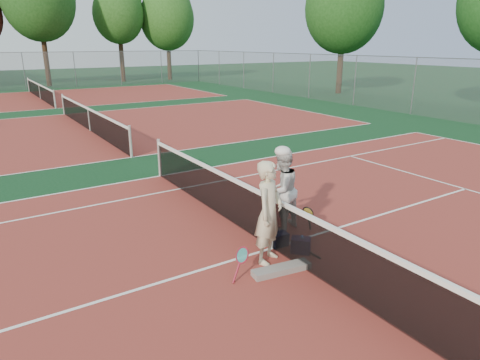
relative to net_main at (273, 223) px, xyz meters
name	(u,v)px	position (x,y,z in m)	size (l,w,h in m)	color
ground	(273,248)	(0.00, 0.00, -0.51)	(130.00, 130.00, 0.00)	black
court_main	(273,248)	(0.00, 0.00, -0.51)	(23.77, 10.97, 0.01)	maroon
court_far_a	(90,131)	(0.00, 13.50, -0.51)	(23.77, 10.97, 0.01)	maroon
court_far_b	(41,99)	(0.00, 27.00, -0.51)	(23.77, 10.97, 0.01)	maroon
net_main	(273,223)	(0.00, 0.00, 0.00)	(0.10, 10.98, 1.02)	black
net_far_a	(89,119)	(0.00, 13.50, 0.00)	(0.10, 10.98, 1.02)	black
net_far_b	(40,91)	(0.00, 27.00, 0.00)	(0.10, 10.98, 1.02)	black
fence_back	(24,71)	(0.00, 34.00, 0.99)	(32.00, 0.06, 3.00)	slate
fence_right	(450,90)	(16.00, 6.75, 0.99)	(54.50, 0.06, 3.00)	slate
player_a	(269,212)	(-0.35, -0.32, 0.41)	(0.67, 0.44, 1.84)	beige
player_b	(281,190)	(0.68, 0.65, 0.34)	(0.83, 0.65, 1.71)	silver
racket_red	(242,263)	(-1.07, -0.58, -0.24)	(0.33, 0.27, 0.53)	maroon
racket_black_held	(308,220)	(1.02, 0.19, -0.23)	(0.25, 0.27, 0.57)	black
racket_spare	(300,248)	(0.37, -0.36, -0.46)	(0.60, 0.27, 0.11)	black
sports_bag_navy	(279,239)	(0.17, 0.03, -0.38)	(0.33, 0.22, 0.26)	black
sports_bag_purple	(301,245)	(0.34, -0.41, -0.37)	(0.35, 0.24, 0.28)	#26102C
net_cover_canvas	(282,269)	(-0.41, -0.80, -0.45)	(1.05, 0.24, 0.11)	slate
water_bottle	(302,245)	(0.36, -0.41, -0.36)	(0.09, 0.09, 0.30)	silver
tree_back_3	(38,0)	(2.20, 36.57, 6.73)	(6.06, 6.06, 10.74)	#382314
tree_back_4	(118,15)	(9.37, 37.68, 5.81)	(4.81, 4.81, 9.12)	#382314
tree_back_5	(167,19)	(14.31, 37.40, 5.56)	(5.49, 5.49, 9.24)	#382314
tree_right_1	(344,8)	(20.06, 18.39, 5.65)	(5.69, 5.69, 9.45)	#382314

